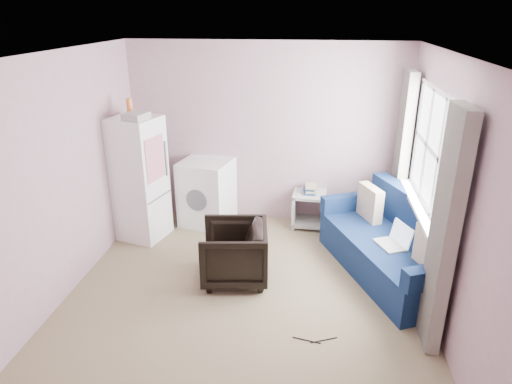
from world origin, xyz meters
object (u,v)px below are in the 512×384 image
side_table (309,207)px  sofa (395,247)px  armchair (234,250)px  fridge (140,178)px  washing_machine (207,191)px

side_table → sofa: (1.00, -1.12, 0.03)m
side_table → armchair: bearing=-118.3°
armchair → sofa: size_ratio=0.34×
armchair → sofa: bearing=94.2°
fridge → sofa: fridge is taller
armchair → side_table: bearing=144.0°
side_table → sofa: sofa is taller
armchair → side_table: size_ratio=1.20×
sofa → armchair: bearing=168.0°
washing_machine → side_table: 1.46m
fridge → side_table: size_ratio=3.00×
washing_machine → side_table: size_ratio=1.51×
washing_machine → side_table: bearing=14.8°
washing_machine → side_table: (1.44, 0.07, -0.19)m
sofa → side_table: bearing=107.9°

